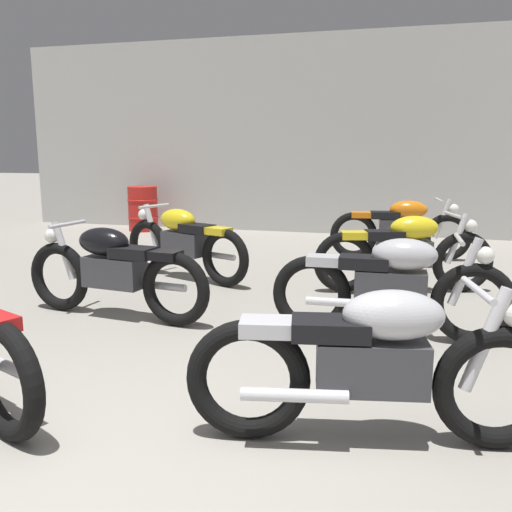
{
  "coord_description": "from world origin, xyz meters",
  "views": [
    {
      "loc": [
        1.39,
        -1.83,
        1.55
      ],
      "look_at": [
        0.0,
        3.18,
        0.55
      ],
      "focal_mm": 39.02,
      "sensor_mm": 36.0,
      "label": 1
    }
  ],
  "objects_px": {
    "motorcycle_left_row_2": "(184,241)",
    "motorcycle_right_row_0": "(374,362)",
    "motorcycle_right_row_3": "(401,228)",
    "oil_drum": "(143,209)",
    "motorcycle_right_row_2": "(405,251)",
    "motorcycle_right_row_1": "(392,285)",
    "motorcycle_left_row_1": "(113,269)"
  },
  "relations": [
    {
      "from": "motorcycle_left_row_2",
      "to": "motorcycle_right_row_1",
      "type": "distance_m",
      "value": 2.96
    },
    {
      "from": "motorcycle_left_row_2",
      "to": "motorcycle_right_row_0",
      "type": "relative_size",
      "value": 0.95
    },
    {
      "from": "motorcycle_right_row_2",
      "to": "oil_drum",
      "type": "bearing_deg",
      "value": 144.25
    },
    {
      "from": "motorcycle_right_row_0",
      "to": "motorcycle_right_row_2",
      "type": "distance_m",
      "value": 3.37
    },
    {
      "from": "motorcycle_right_row_1",
      "to": "oil_drum",
      "type": "height_order",
      "value": "motorcycle_right_row_1"
    },
    {
      "from": "motorcycle_left_row_2",
      "to": "oil_drum",
      "type": "relative_size",
      "value": 2.2
    },
    {
      "from": "motorcycle_right_row_1",
      "to": "motorcycle_right_row_2",
      "type": "height_order",
      "value": "same"
    },
    {
      "from": "motorcycle_left_row_1",
      "to": "motorcycle_right_row_3",
      "type": "height_order",
      "value": "same"
    },
    {
      "from": "motorcycle_left_row_2",
      "to": "motorcycle_right_row_2",
      "type": "xyz_separation_m",
      "value": [
        2.58,
        0.04,
        0.0
      ]
    },
    {
      "from": "motorcycle_left_row_2",
      "to": "motorcycle_right_row_0",
      "type": "distance_m",
      "value": 4.15
    },
    {
      "from": "motorcycle_right_row_2",
      "to": "motorcycle_right_row_3",
      "type": "height_order",
      "value": "same"
    },
    {
      "from": "motorcycle_left_row_2",
      "to": "motorcycle_left_row_1",
      "type": "bearing_deg",
      "value": -90.0
    },
    {
      "from": "motorcycle_left_row_1",
      "to": "motorcycle_right_row_1",
      "type": "xyz_separation_m",
      "value": [
        2.5,
        0.09,
        0.0
      ]
    },
    {
      "from": "motorcycle_left_row_2",
      "to": "motorcycle_right_row_3",
      "type": "xyz_separation_m",
      "value": [
        2.51,
        1.93,
        0.0
      ]
    },
    {
      "from": "motorcycle_right_row_0",
      "to": "motorcycle_right_row_2",
      "type": "xyz_separation_m",
      "value": [
        0.11,
        3.37,
        0.0
      ]
    },
    {
      "from": "motorcycle_left_row_1",
      "to": "motorcycle_right_row_1",
      "type": "bearing_deg",
      "value": 1.99
    },
    {
      "from": "motorcycle_right_row_1",
      "to": "motorcycle_right_row_3",
      "type": "relative_size",
      "value": 1.0
    },
    {
      "from": "motorcycle_right_row_0",
      "to": "motorcycle_right_row_3",
      "type": "relative_size",
      "value": 0.99
    },
    {
      "from": "motorcycle_left_row_1",
      "to": "motorcycle_right_row_0",
      "type": "distance_m",
      "value": 2.98
    },
    {
      "from": "motorcycle_right_row_0",
      "to": "oil_drum",
      "type": "distance_m",
      "value": 8.44
    },
    {
      "from": "motorcycle_right_row_1",
      "to": "motorcycle_right_row_3",
      "type": "xyz_separation_m",
      "value": [
        0.01,
        3.5,
        0.0
      ]
    },
    {
      "from": "motorcycle_right_row_1",
      "to": "oil_drum",
      "type": "distance_m",
      "value": 7.09
    },
    {
      "from": "motorcycle_right_row_0",
      "to": "motorcycle_right_row_2",
      "type": "bearing_deg",
      "value": 88.06
    },
    {
      "from": "motorcycle_left_row_1",
      "to": "motorcycle_right_row_2",
      "type": "height_order",
      "value": "same"
    },
    {
      "from": "motorcycle_right_row_0",
      "to": "motorcycle_right_row_1",
      "type": "xyz_separation_m",
      "value": [
        0.03,
        1.76,
        0.0
      ]
    },
    {
      "from": "motorcycle_left_row_2",
      "to": "oil_drum",
      "type": "height_order",
      "value": "motorcycle_left_row_2"
    },
    {
      "from": "motorcycle_right_row_1",
      "to": "motorcycle_right_row_0",
      "type": "bearing_deg",
      "value": -90.97
    },
    {
      "from": "motorcycle_right_row_2",
      "to": "motorcycle_right_row_3",
      "type": "bearing_deg",
      "value": 92.34
    },
    {
      "from": "motorcycle_left_row_1",
      "to": "motorcycle_right_row_0",
      "type": "xyz_separation_m",
      "value": [
        2.47,
        -1.67,
        0.0
      ]
    },
    {
      "from": "motorcycle_right_row_0",
      "to": "motorcycle_right_row_2",
      "type": "relative_size",
      "value": 1.02
    },
    {
      "from": "motorcycle_right_row_0",
      "to": "motorcycle_right_row_3",
      "type": "distance_m",
      "value": 5.26
    },
    {
      "from": "motorcycle_left_row_2",
      "to": "oil_drum",
      "type": "bearing_deg",
      "value": 123.28
    }
  ]
}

